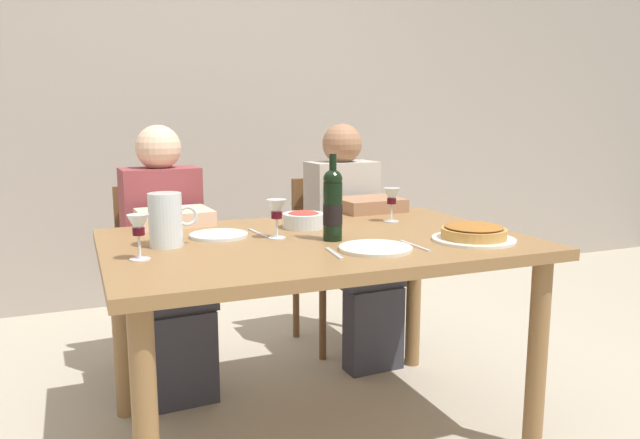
{
  "coord_description": "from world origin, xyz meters",
  "views": [
    {
      "loc": [
        -0.81,
        -2.0,
        1.2
      ],
      "look_at": [
        0.04,
        0.07,
        0.82
      ],
      "focal_mm": 34.01,
      "sensor_mm": 36.0,
      "label": 1
    }
  ],
  "objects_px": {
    "dinner_plate_left_setting": "(219,235)",
    "diner_left": "(168,250)",
    "water_pitcher": "(166,223)",
    "diner_right": "(352,235)",
    "wine_glass_left_diner": "(277,211)",
    "wine_glass_centre": "(138,228)",
    "baked_tart": "(474,233)",
    "chair_right": "(331,249)",
    "chair_left": "(159,265)",
    "dinner_plate_right_setting": "(375,248)",
    "wine_glass_right_diner": "(392,198)",
    "wine_bottle": "(333,205)",
    "dining_table": "(317,263)",
    "salad_bowl": "(304,219)"
  },
  "relations": [
    {
      "from": "dinner_plate_left_setting",
      "to": "diner_left",
      "type": "bearing_deg",
      "value": 103.69
    },
    {
      "from": "water_pitcher",
      "to": "diner_right",
      "type": "bearing_deg",
      "value": 31.33
    },
    {
      "from": "wine_glass_left_diner",
      "to": "wine_glass_centre",
      "type": "xyz_separation_m",
      "value": [
        -0.5,
        -0.15,
        0.0
      ]
    },
    {
      "from": "baked_tart",
      "to": "wine_glass_centre",
      "type": "relative_size",
      "value": 2.07
    },
    {
      "from": "water_pitcher",
      "to": "baked_tart",
      "type": "relative_size",
      "value": 0.62
    },
    {
      "from": "diner_left",
      "to": "chair_right",
      "type": "relative_size",
      "value": 1.33
    },
    {
      "from": "water_pitcher",
      "to": "chair_left",
      "type": "bearing_deg",
      "value": 85.0
    },
    {
      "from": "dinner_plate_left_setting",
      "to": "dinner_plate_right_setting",
      "type": "height_order",
      "value": "same"
    },
    {
      "from": "baked_tart",
      "to": "wine_glass_right_diner",
      "type": "distance_m",
      "value": 0.47
    },
    {
      "from": "wine_glass_left_diner",
      "to": "chair_right",
      "type": "relative_size",
      "value": 0.16
    },
    {
      "from": "dinner_plate_left_setting",
      "to": "chair_right",
      "type": "distance_m",
      "value": 1.1
    },
    {
      "from": "wine_glass_centre",
      "to": "chair_left",
      "type": "relative_size",
      "value": 0.16
    },
    {
      "from": "wine_glass_right_diner",
      "to": "chair_right",
      "type": "distance_m",
      "value": 0.79
    },
    {
      "from": "baked_tart",
      "to": "chair_left",
      "type": "distance_m",
      "value": 1.52
    },
    {
      "from": "dinner_plate_right_setting",
      "to": "diner_left",
      "type": "distance_m",
      "value": 1.07
    },
    {
      "from": "wine_glass_right_diner",
      "to": "baked_tart",
      "type": "bearing_deg",
      "value": -79.78
    },
    {
      "from": "chair_left",
      "to": "wine_bottle",
      "type": "bearing_deg",
      "value": 114.41
    },
    {
      "from": "wine_glass_centre",
      "to": "dinner_plate_left_setting",
      "type": "relative_size",
      "value": 0.67
    },
    {
      "from": "wine_glass_left_diner",
      "to": "wine_glass_centre",
      "type": "bearing_deg",
      "value": -162.75
    },
    {
      "from": "wine_glass_centre",
      "to": "chair_left",
      "type": "height_order",
      "value": "wine_glass_centre"
    },
    {
      "from": "wine_glass_left_diner",
      "to": "baked_tart",
      "type": "bearing_deg",
      "value": -25.79
    },
    {
      "from": "dining_table",
      "to": "dinner_plate_left_setting",
      "type": "xyz_separation_m",
      "value": [
        -0.32,
        0.16,
        0.1
      ]
    },
    {
      "from": "salad_bowl",
      "to": "diner_left",
      "type": "bearing_deg",
      "value": 137.29
    },
    {
      "from": "chair_left",
      "to": "diner_right",
      "type": "distance_m",
      "value": 0.94
    },
    {
      "from": "dining_table",
      "to": "water_pitcher",
      "type": "relative_size",
      "value": 8.15
    },
    {
      "from": "chair_left",
      "to": "chair_right",
      "type": "height_order",
      "value": "same"
    },
    {
      "from": "water_pitcher",
      "to": "diner_left",
      "type": "xyz_separation_m",
      "value": [
        0.08,
        0.59,
        -0.23
      ]
    },
    {
      "from": "water_pitcher",
      "to": "dinner_plate_right_setting",
      "type": "relative_size",
      "value": 0.75
    },
    {
      "from": "diner_left",
      "to": "diner_right",
      "type": "relative_size",
      "value": 1.0
    },
    {
      "from": "wine_glass_left_diner",
      "to": "diner_right",
      "type": "relative_size",
      "value": 0.12
    },
    {
      "from": "wine_glass_centre",
      "to": "diner_right",
      "type": "xyz_separation_m",
      "value": [
        1.09,
        0.76,
        -0.25
      ]
    },
    {
      "from": "wine_bottle",
      "to": "dining_table",
      "type": "bearing_deg",
      "value": 125.93
    },
    {
      "from": "wine_glass_right_diner",
      "to": "chair_right",
      "type": "height_order",
      "value": "wine_glass_right_diner"
    },
    {
      "from": "dinner_plate_left_setting",
      "to": "diner_right",
      "type": "relative_size",
      "value": 0.18
    },
    {
      "from": "wine_glass_centre",
      "to": "diner_right",
      "type": "bearing_deg",
      "value": 35.03
    },
    {
      "from": "wine_glass_left_diner",
      "to": "dining_table",
      "type": "bearing_deg",
      "value": -22.33
    },
    {
      "from": "dinner_plate_right_setting",
      "to": "dining_table",
      "type": "bearing_deg",
      "value": 112.98
    },
    {
      "from": "chair_left",
      "to": "diner_right",
      "type": "height_order",
      "value": "diner_right"
    },
    {
      "from": "salad_bowl",
      "to": "wine_glass_right_diner",
      "type": "xyz_separation_m",
      "value": [
        0.39,
        -0.01,
        0.07
      ]
    },
    {
      "from": "wine_glass_left_diner",
      "to": "diner_left",
      "type": "bearing_deg",
      "value": 117.37
    },
    {
      "from": "wine_bottle",
      "to": "dinner_plate_left_setting",
      "type": "xyz_separation_m",
      "value": [
        -0.36,
        0.22,
        -0.12
      ]
    },
    {
      "from": "dinner_plate_right_setting",
      "to": "chair_left",
      "type": "distance_m",
      "value": 1.3
    },
    {
      "from": "water_pitcher",
      "to": "chair_left",
      "type": "height_order",
      "value": "water_pitcher"
    },
    {
      "from": "water_pitcher",
      "to": "diner_left",
      "type": "height_order",
      "value": "diner_left"
    },
    {
      "from": "salad_bowl",
      "to": "chair_right",
      "type": "distance_m",
      "value": 0.86
    },
    {
      "from": "dining_table",
      "to": "diner_left",
      "type": "relative_size",
      "value": 1.29
    },
    {
      "from": "chair_left",
      "to": "diner_right",
      "type": "bearing_deg",
      "value": 162.91
    },
    {
      "from": "wine_glass_right_diner",
      "to": "chair_right",
      "type": "relative_size",
      "value": 0.16
    },
    {
      "from": "salad_bowl",
      "to": "wine_glass_right_diner",
      "type": "relative_size",
      "value": 1.17
    },
    {
      "from": "water_pitcher",
      "to": "chair_right",
      "type": "xyz_separation_m",
      "value": [
        0.97,
        0.83,
        -0.34
      ]
    }
  ]
}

